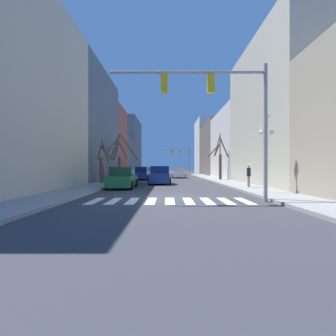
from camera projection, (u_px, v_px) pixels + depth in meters
The scene contains 19 objects.
ground_plane at pixel (169, 198), 13.76m from camera, with size 240.00×240.00×0.00m, color #38383D.
sidewalk_left at pixel (55, 197), 13.74m from camera, with size 2.54×90.00×0.15m.
sidewalk_right at pixel (283, 197), 13.78m from camera, with size 2.54×90.00×0.15m.
building_row_left at pixel (98, 137), 38.52m from camera, with size 6.00×63.06×13.07m.
building_row_right at pixel (232, 142), 41.68m from camera, with size 6.00×65.11×13.63m.
crosswalk_stripes at pixel (169, 201), 12.60m from camera, with size 7.65×2.60×0.01m.
traffic_signal_near at pixel (219, 101), 12.23m from camera, with size 7.38×0.28×6.46m.
traffic_signal_far at pixel (181, 155), 56.57m from camera, with size 5.77×0.28×5.91m.
street_lamp_right_corner at pixel (266, 137), 15.63m from camera, with size 0.95×0.36×4.68m.
car_parked_left_far at pixel (122, 178), 20.17m from camera, with size 2.02×4.33×1.65m.
car_parked_left_mid at pixel (178, 173), 40.13m from camera, with size 2.09×4.68×1.68m.
car_driving_toward_lane at pixel (147, 172), 43.79m from camera, with size 2.10×4.73×1.71m.
car_at_intersection at pixel (140, 174), 34.11m from camera, with size 2.03×4.24×1.69m.
car_parked_left_near at pixel (159, 176), 25.24m from camera, with size 2.11×4.41×1.73m.
pedestrian_crossing_street at pixel (248, 174), 19.51m from camera, with size 0.26×0.73×1.70m.
pedestrian_waiting_at_curb at pixel (103, 172), 25.58m from camera, with size 0.30×0.72×1.67m.
street_tree_left_mid at pixel (101, 163), 24.41m from camera, with size 1.58×2.11×4.06m.
street_tree_right_near at pixel (119, 158), 31.04m from camera, with size 4.42×2.08×5.46m.
street_tree_left_far at pixel (219, 159), 32.02m from camera, with size 2.53×2.49×5.67m.
Camera 1 is at (-0.08, -13.76, 1.62)m, focal length 28.00 mm.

